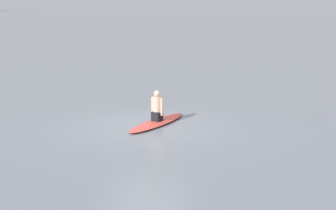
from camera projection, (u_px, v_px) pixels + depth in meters
name	position (u px, v px, depth m)	size (l,w,h in m)	color
ground_plane	(146.00, 127.00, 16.25)	(400.00, 400.00, 0.00)	gray
surfboard	(157.00, 122.00, 16.54)	(2.92, 0.66, 0.11)	#D84C3F
person_paddler	(157.00, 107.00, 16.43)	(0.41, 0.34, 0.94)	black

